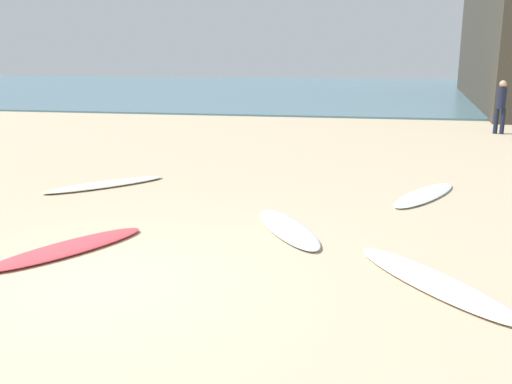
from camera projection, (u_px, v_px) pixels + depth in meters
ground_plane at (104, 284)px, 6.33m from camera, size 120.00×120.00×0.00m
ocean_water at (328, 89)px, 42.46m from camera, size 120.00×40.00×0.08m
surfboard_0 at (288, 228)px, 8.25m from camera, size 1.45×2.11×0.08m
surfboard_1 at (425, 195)px, 10.26m from camera, size 1.58×2.36×0.07m
surfboard_3 at (69, 248)px, 7.41m from camera, size 1.61×2.23×0.08m
surfboard_4 at (105, 184)px, 11.06m from camera, size 2.04×2.18×0.08m
surfboard_5 at (432, 281)px, 6.33m from camera, size 1.95×2.33×0.07m
beachgoer_near at (501, 104)px, 18.23m from camera, size 0.36×0.36×1.72m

